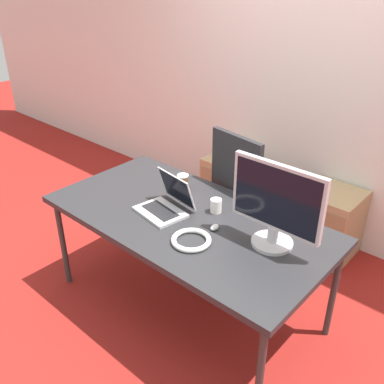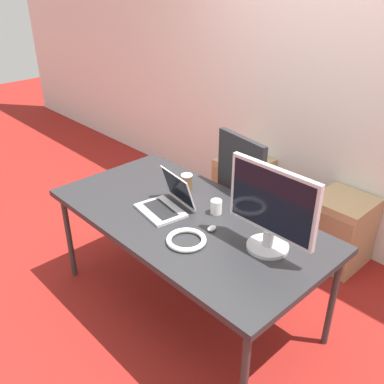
% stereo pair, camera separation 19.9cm
% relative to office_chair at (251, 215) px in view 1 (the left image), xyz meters
% --- Properties ---
extents(ground_plane, '(14.00, 14.00, 0.00)m').
position_rel_office_chair_xyz_m(ground_plane, '(-0.02, -0.69, -0.43)').
color(ground_plane, maroon).
extents(wall_back, '(10.00, 0.05, 2.60)m').
position_rel_office_chair_xyz_m(wall_back, '(-0.02, 0.76, 0.87)').
color(wall_back, silver).
rests_on(wall_back, ground_plane).
extents(desk, '(1.79, 0.92, 0.73)m').
position_rel_office_chair_xyz_m(desk, '(-0.02, -0.69, 0.26)').
color(desk, '#28282B').
rests_on(desk, ground_plane).
extents(office_chair, '(0.56, 0.59, 1.11)m').
position_rel_office_chair_xyz_m(office_chair, '(0.00, 0.00, 0.00)').
color(office_chair, '#232326').
rests_on(office_chair, ground_plane).
extents(cabinet_left, '(0.40, 0.42, 0.56)m').
position_rel_office_chair_xyz_m(cabinet_left, '(-0.57, 0.51, -0.15)').
color(cabinet_left, tan).
rests_on(cabinet_left, ground_plane).
extents(cabinet_right, '(0.40, 0.42, 0.56)m').
position_rel_office_chair_xyz_m(cabinet_right, '(0.41, 0.51, -0.15)').
color(cabinet_right, tan).
rests_on(cabinet_right, ground_plane).
extents(water_bottle, '(0.06, 0.06, 0.21)m').
position_rel_office_chair_xyz_m(water_bottle, '(-0.57, 0.52, 0.23)').
color(water_bottle, silver).
rests_on(water_bottle, cabinet_left).
extents(laptop_center, '(0.34, 0.33, 0.23)m').
position_rel_office_chair_xyz_m(laptop_center, '(-0.16, -0.73, 0.35)').
color(laptop_center, silver).
rests_on(laptop_center, desk).
extents(monitor, '(0.54, 0.23, 0.49)m').
position_rel_office_chair_xyz_m(monitor, '(0.53, -0.60, 0.55)').
color(monitor, '#B7B7BC').
rests_on(monitor, desk).
extents(mouse, '(0.04, 0.06, 0.03)m').
position_rel_office_chair_xyz_m(mouse, '(0.20, -0.70, 0.32)').
color(mouse, silver).
rests_on(mouse, desk).
extents(coffee_cup_white, '(0.07, 0.07, 0.09)m').
position_rel_office_chair_xyz_m(coffee_cup_white, '(0.08, -0.54, 0.35)').
color(coffee_cup_white, white).
rests_on(coffee_cup_white, desk).
extents(coffee_cup_brown, '(0.08, 0.08, 0.12)m').
position_rel_office_chair_xyz_m(coffee_cup_brown, '(-0.27, -0.46, 0.36)').
color(coffee_cup_brown, brown).
rests_on(coffee_cup_brown, desk).
extents(cable_coil, '(0.23, 0.23, 0.03)m').
position_rel_office_chair_xyz_m(cable_coil, '(0.19, -0.88, 0.32)').
color(cable_coil, white).
rests_on(cable_coil, desk).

